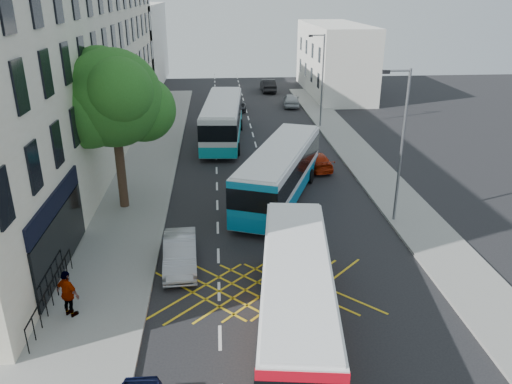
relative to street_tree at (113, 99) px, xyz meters
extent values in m
cube|color=gray|center=(0.01, 0.03, -6.22)|extent=(5.00, 70.00, 0.15)
cube|color=gray|center=(16.01, 0.03, -6.22)|extent=(3.00, 70.00, 0.15)
cube|color=beige|center=(-5.49, 9.53, 0.21)|extent=(8.00, 45.00, 13.00)
cube|color=black|center=(-1.44, -6.97, -2.89)|extent=(0.12, 7.00, 0.90)
cube|color=black|center=(-1.44, -6.97, -4.69)|extent=(0.12, 7.00, 2.60)
cube|color=silver|center=(-5.49, 40.03, -1.29)|extent=(8.00, 20.00, 10.00)
cube|color=silver|center=(19.51, 33.03, -2.29)|extent=(6.00, 18.00, 8.00)
cylinder|color=#382619|center=(0.01, 0.03, -3.94)|extent=(0.50, 0.50, 4.40)
sphere|color=#205117|center=(0.01, 0.03, 0.06)|extent=(5.20, 5.20, 5.20)
sphere|color=#205117|center=(1.41, 0.83, -0.74)|extent=(3.60, 3.60, 3.60)
sphere|color=#205117|center=(-1.19, -0.57, -0.54)|extent=(3.80, 3.80, 3.80)
sphere|color=#205117|center=(0.61, -1.27, 0.66)|extent=(3.40, 3.40, 3.40)
sphere|color=#205117|center=(-0.79, 1.13, 1.06)|extent=(3.20, 3.20, 3.20)
cylinder|color=slate|center=(14.81, -2.97, -2.14)|extent=(0.14, 0.14, 8.00)
cylinder|color=slate|center=(14.21, -2.97, 1.76)|extent=(1.20, 0.10, 0.10)
cube|color=black|center=(13.61, -2.97, 1.71)|extent=(0.35, 0.15, 0.18)
cylinder|color=slate|center=(14.81, 17.03, -2.14)|extent=(0.14, 0.14, 8.00)
cylinder|color=slate|center=(14.21, 17.03, 1.76)|extent=(1.20, 0.10, 0.10)
cube|color=black|center=(13.61, 17.03, 1.71)|extent=(0.35, 0.15, 0.18)
cube|color=silver|center=(8.07, -11.82, -4.71)|extent=(3.70, 10.61, 2.50)
cube|color=silver|center=(8.07, -11.82, -3.41)|extent=(3.49, 10.38, 0.11)
cube|color=black|center=(8.07, -11.82, -4.35)|extent=(3.77, 10.68, 1.04)
cube|color=orange|center=(8.07, -11.82, -5.58)|extent=(3.76, 10.67, 0.71)
cylinder|color=black|center=(7.27, -8.85, -5.87)|extent=(0.37, 0.88, 0.85)
cylinder|color=black|center=(9.61, -9.16, -5.87)|extent=(0.37, 0.88, 0.85)
cube|color=silver|center=(9.05, 0.76, -4.58)|extent=(6.49, 11.44, 2.72)
cube|color=silver|center=(9.05, 0.76, -3.17)|extent=(6.21, 11.15, 0.12)
cube|color=black|center=(9.05, 0.76, -4.19)|extent=(6.56, 11.51, 1.13)
cube|color=#0D75A1|center=(9.05, 0.76, -5.52)|extent=(6.55, 11.50, 0.77)
cube|color=#0D7FA5|center=(7.01, -4.46, -4.55)|extent=(2.46, 1.04, 2.56)
cube|color=#FF0C0C|center=(6.05, -4.09, -5.27)|extent=(0.25, 0.15, 0.25)
cube|color=#FF0C0C|center=(7.97, -4.84, -5.27)|extent=(0.25, 0.15, 0.25)
cylinder|color=black|center=(8.98, 4.09, -5.83)|extent=(0.60, 0.96, 0.92)
cylinder|color=black|center=(11.36, 3.16, -5.83)|extent=(0.60, 0.96, 0.92)
cylinder|color=black|center=(6.48, -2.30, -5.83)|extent=(0.60, 0.96, 0.92)
cylinder|color=black|center=(8.87, -3.23, -5.83)|extent=(0.60, 0.96, 0.92)
cube|color=silver|center=(5.91, 13.43, -4.47)|extent=(3.66, 12.15, 2.88)
cube|color=silver|center=(5.91, 13.43, -2.97)|extent=(3.43, 11.89, 0.13)
cube|color=black|center=(5.91, 13.43, -4.06)|extent=(3.73, 12.21, 1.20)
cube|color=#0DA2AC|center=(5.91, 13.43, -5.48)|extent=(3.72, 12.20, 0.82)
cube|color=silver|center=(5.44, 7.49, -4.44)|extent=(2.76, 0.32, 2.72)
cube|color=#FF0C0C|center=(4.33, 7.57, -5.20)|extent=(0.25, 0.08, 0.25)
cube|color=#FF0C0C|center=(6.54, 7.39, -5.20)|extent=(0.25, 0.08, 0.25)
cylinder|color=black|center=(4.82, 16.79, -5.80)|extent=(0.38, 1.00, 0.98)
cylinder|color=black|center=(7.53, 16.57, -5.80)|extent=(0.38, 1.00, 0.98)
cylinder|color=black|center=(4.24, 9.52, -5.80)|extent=(0.38, 1.00, 0.98)
cylinder|color=black|center=(6.95, 9.31, -5.80)|extent=(0.38, 1.00, 0.98)
imported|color=#9C9EA3|center=(3.61, -6.80, -5.61)|extent=(1.66, 4.22, 1.37)
imported|color=#A72207|center=(12.27, 5.91, -5.73)|extent=(2.05, 4.07, 1.13)
imported|color=#3B3D42|center=(7.02, 24.93, -5.56)|extent=(2.97, 5.52, 1.47)
imported|color=#B0B4B8|center=(13.43, 25.87, -5.59)|extent=(2.08, 4.25, 1.40)
imported|color=black|center=(11.82, 34.44, -5.54)|extent=(1.66, 4.56, 1.49)
imported|color=gray|center=(-0.32, -10.36, -5.19)|extent=(1.19, 1.01, 1.91)
camera|label=1|loc=(5.44, -26.71, 5.39)|focal=35.00mm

